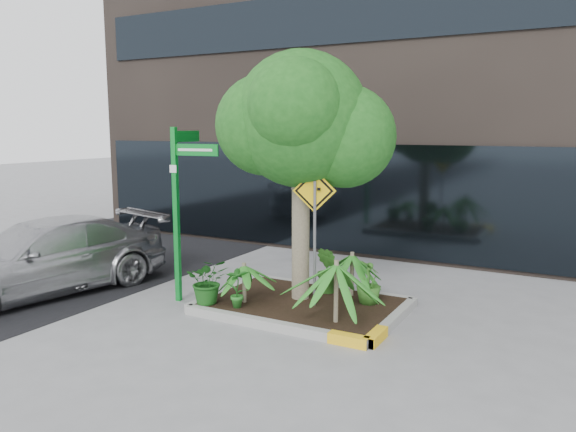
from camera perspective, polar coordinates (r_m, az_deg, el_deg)
The scene contains 14 objects.
ground at distance 9.57m, azimuth -0.41°, elevation -9.81°, with size 80.00×80.00×0.00m, color gray.
asphalt_road at distance 13.81m, azimuth -24.82°, elevation -4.73°, with size 7.00×80.00×0.01m, color black.
planter at distance 9.66m, azimuth 1.60°, elevation -8.99°, with size 3.35×2.36×0.15m.
tree at distance 9.45m, azimuth 1.37°, elevation 9.78°, with size 2.93×2.60×4.40m.
palm_front at distance 8.48m, azimuth 4.95°, elevation -4.91°, with size 1.08×1.08×1.20m.
palm_left at distance 9.49m, azimuth -4.48°, elevation -5.05°, with size 0.77×0.77×0.85m.
palm_back at distance 9.89m, azimuth 6.54°, elevation -3.95°, with size 0.88×0.88×0.98m.
parked_car at distance 11.46m, azimuth -23.72°, elevation -3.87°, with size 1.92×4.71×1.37m, color #A6A6AA.
shrub_a at distance 9.56m, azimuth -8.11°, elevation -6.52°, with size 0.70×0.70×0.78m, color #174E16.
shrub_b at distance 9.56m, azimuth 8.21°, elevation -6.64°, with size 0.42×0.42×0.74m, color #2F691F.
shrub_c at distance 9.30m, azimuth -5.14°, elevation -7.18°, with size 0.37×0.37×0.70m, color #257123.
shrub_d at distance 10.04m, azimuth 4.13°, elevation -5.51°, with size 0.46×0.46×0.84m, color #27601B.
street_sign_post at distance 10.03m, azimuth -10.87°, elevation 2.12°, with size 0.97×0.90×3.09m.
cattle_sign at distance 9.05m, azimuth 2.71°, elevation 0.13°, with size 0.65×0.29×2.28m.
Camera 1 is at (4.39, -7.92, 3.08)m, focal length 35.00 mm.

